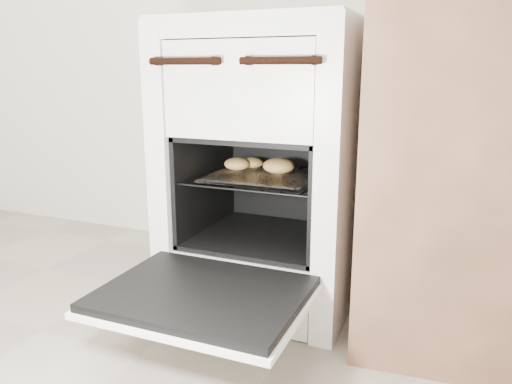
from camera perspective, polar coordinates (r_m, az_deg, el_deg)
stove at (r=1.57m, az=1.90°, el=2.72°), size 0.55×0.62×0.85m
oven_door at (r=1.24m, az=-6.06°, el=-11.78°), size 0.50×0.39×0.04m
oven_rack at (r=1.52m, az=1.07°, el=1.72°), size 0.40×0.39×0.01m
foil_sheet at (r=1.50m, az=0.82°, el=1.79°), size 0.31×0.28×0.01m
baked_rolls at (r=1.56m, az=0.49°, el=3.17°), size 0.24×0.16×0.05m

